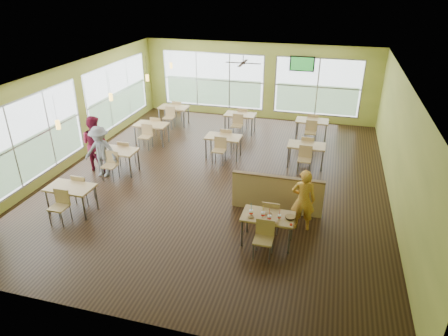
# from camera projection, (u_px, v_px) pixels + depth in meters

# --- Properties ---
(room) EXTENTS (12.00, 12.04, 3.20)m
(room) POSITION_uv_depth(u_px,v_px,m) (220.00, 128.00, 11.82)
(room) COLOR black
(room) RESTS_ON ground
(window_bays) EXTENTS (9.24, 10.24, 2.38)m
(window_bays) POSITION_uv_depth(u_px,v_px,m) (175.00, 98.00, 15.17)
(window_bays) COLOR white
(window_bays) RESTS_ON room
(main_table) EXTENTS (1.22, 1.52, 0.87)m
(main_table) POSITION_uv_depth(u_px,v_px,m) (268.00, 220.00, 9.17)
(main_table) COLOR tan
(main_table) RESTS_ON floor
(half_wall_divider) EXTENTS (2.40, 0.14, 1.04)m
(half_wall_divider) POSITION_uv_depth(u_px,v_px,m) (277.00, 194.00, 10.47)
(half_wall_divider) COLOR tan
(half_wall_divider) RESTS_ON floor
(dining_tables) EXTENTS (6.92, 8.72, 0.87)m
(dining_tables) POSITION_uv_depth(u_px,v_px,m) (204.00, 135.00, 13.98)
(dining_tables) COLOR tan
(dining_tables) RESTS_ON floor
(pendant_lights) EXTENTS (0.11, 7.31, 0.86)m
(pendant_lights) POSITION_uv_depth(u_px,v_px,m) (129.00, 87.00, 12.79)
(pendant_lights) COLOR #2D2119
(pendant_lights) RESTS_ON ceiling
(ceiling_fan) EXTENTS (1.25, 1.25, 0.29)m
(ceiling_fan) POSITION_uv_depth(u_px,v_px,m) (243.00, 63.00, 13.83)
(ceiling_fan) COLOR #2D2119
(ceiling_fan) RESTS_ON ceiling
(tv_backwall) EXTENTS (1.00, 0.07, 0.60)m
(tv_backwall) POSITION_uv_depth(u_px,v_px,m) (302.00, 64.00, 16.13)
(tv_backwall) COLOR black
(tv_backwall) RESTS_ON wall_back
(man_plaid) EXTENTS (0.62, 0.44, 1.61)m
(man_plaid) POSITION_uv_depth(u_px,v_px,m) (303.00, 200.00, 9.63)
(man_plaid) COLOR #CC5F16
(man_plaid) RESTS_ON floor
(patron_maroon) EXTENTS (0.95, 0.78, 1.80)m
(patron_maroon) POSITION_uv_depth(u_px,v_px,m) (95.00, 143.00, 12.63)
(patron_maroon) COLOR maroon
(patron_maroon) RESTS_ON floor
(patron_grey) EXTENTS (1.08, 0.64, 1.63)m
(patron_grey) POSITION_uv_depth(u_px,v_px,m) (101.00, 152.00, 12.23)
(patron_grey) COLOR slate
(patron_grey) RESTS_ON floor
(cup_blue) EXTENTS (0.10, 0.10, 0.37)m
(cup_blue) POSITION_uv_depth(u_px,v_px,m) (251.00, 213.00, 9.09)
(cup_blue) COLOR white
(cup_blue) RESTS_ON main_table
(cup_yellow) EXTENTS (0.10, 0.10, 0.35)m
(cup_yellow) POSITION_uv_depth(u_px,v_px,m) (263.00, 214.00, 9.03)
(cup_yellow) COLOR white
(cup_yellow) RESTS_ON main_table
(cup_red_near) EXTENTS (0.09, 0.09, 0.34)m
(cup_red_near) POSITION_uv_depth(u_px,v_px,m) (269.00, 218.00, 8.91)
(cup_red_near) COLOR white
(cup_red_near) RESTS_ON main_table
(cup_red_far) EXTENTS (0.08, 0.08, 0.30)m
(cup_red_far) POSITION_uv_depth(u_px,v_px,m) (279.00, 217.00, 8.95)
(cup_red_far) COLOR white
(cup_red_far) RESTS_ON main_table
(food_basket) EXTENTS (0.24, 0.24, 0.05)m
(food_basket) POSITION_uv_depth(u_px,v_px,m) (290.00, 217.00, 8.99)
(food_basket) COLOR black
(food_basket) RESTS_ON main_table
(ketchup_cup) EXTENTS (0.06, 0.06, 0.03)m
(ketchup_cup) POSITION_uv_depth(u_px,v_px,m) (291.00, 225.00, 8.76)
(ketchup_cup) COLOR #B81A05
(ketchup_cup) RESTS_ON main_table
(wrapper_left) EXTENTS (0.18, 0.17, 0.04)m
(wrapper_left) POSITION_uv_depth(u_px,v_px,m) (251.00, 217.00, 9.03)
(wrapper_left) COLOR #987849
(wrapper_left) RESTS_ON main_table
(wrapper_mid) EXTENTS (0.20, 0.18, 0.04)m
(wrapper_mid) POSITION_uv_depth(u_px,v_px,m) (268.00, 213.00, 9.16)
(wrapper_mid) COLOR #987849
(wrapper_mid) RESTS_ON main_table
(wrapper_right) EXTENTS (0.15, 0.13, 0.04)m
(wrapper_right) POSITION_uv_depth(u_px,v_px,m) (275.00, 223.00, 8.80)
(wrapper_right) COLOR #987849
(wrapper_right) RESTS_ON main_table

